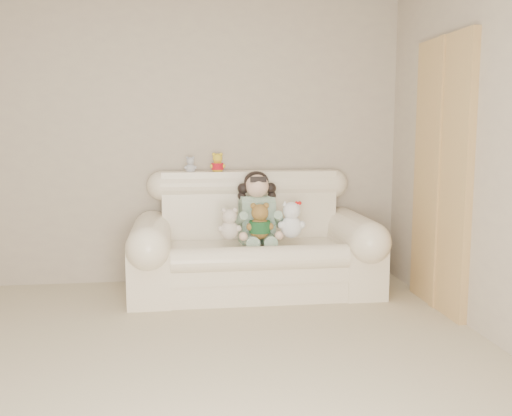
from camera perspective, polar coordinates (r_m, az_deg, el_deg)
The scene contains 10 objects.
floor at distance 3.20m, azimuth -11.01°, elevation -18.49°, with size 5.00×5.00×0.00m, color tan.
wall_back at distance 5.37m, azimuth -9.87°, elevation 6.54°, with size 4.50×4.50×0.00m, color tan.
sofa at distance 4.98m, azimuth -0.15°, elevation -2.52°, with size 2.10×0.95×1.03m, color #F4EBC5, non-canonical shape.
door_panel at distance 4.73m, azimuth 17.67°, elevation 3.09°, with size 0.06×0.90×2.10m, color #A97B48.
seated_child at distance 5.03m, azimuth 0.10°, elevation 0.13°, with size 0.38×0.46×0.63m, color #2C693E, non-canonical shape.
brown_teddy at distance 4.81m, azimuth 0.37°, elevation -0.95°, with size 0.23×0.17×0.35m, color brown, non-canonical shape.
white_cat at distance 4.87m, azimuth 3.48°, elevation -0.76°, with size 0.24×0.18×0.37m, color white, non-canonical shape.
cream_teddy at distance 4.79m, azimuth -2.62°, elevation -1.25°, with size 0.20×0.15×0.31m, color beige, non-canonical shape.
yellow_mini_bear at distance 5.22m, azimuth -3.79°, elevation 4.60°, with size 0.14×0.11×0.22m, color yellow, non-canonical shape.
grey_mini_plush at distance 5.22m, azimuth -6.44°, elevation 4.36°, with size 0.11×0.09×0.18m, color #B4B4BB, non-canonical shape.
Camera 1 is at (0.20, -2.87, 1.41)m, focal length 40.88 mm.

